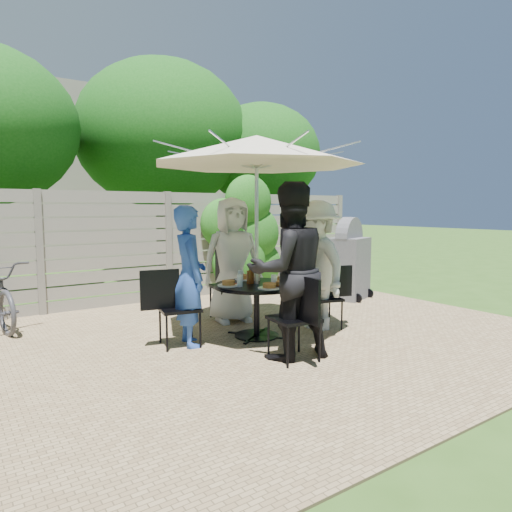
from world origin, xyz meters
TOP-DOWN VIEW (x-y plane):
  - backyard_envelope at (0.09, 10.29)m, footprint 60.00×60.00m
  - patio_table at (-0.05, 0.28)m, footprint 1.18×1.18m
  - umbrella at (-0.05, 0.28)m, footprint 2.92×2.92m
  - chair_back at (0.13, 1.23)m, footprint 0.52×0.73m
  - person_back at (0.10, 1.10)m, footprint 0.93×0.70m
  - chair_left at (-1.00, 0.47)m, footprint 0.68×0.51m
  - person_left at (-0.87, 0.44)m, footprint 0.49×0.65m
  - chair_front at (-0.24, -0.66)m, footprint 0.48×0.68m
  - person_front at (-0.21, -0.53)m, footprint 1.01×0.86m
  - chair_right at (0.89, 0.10)m, footprint 0.63×0.50m
  - person_right at (0.76, 0.12)m, footprint 0.81×1.18m
  - plate_back at (0.01, 0.64)m, footprint 0.26×0.26m
  - plate_left at (-0.41, 0.35)m, footprint 0.26×0.26m
  - plate_front at (-0.12, -0.07)m, footprint 0.26×0.26m
  - plate_right at (0.30, 0.21)m, footprint 0.26×0.26m
  - plate_extra at (0.07, -0.05)m, footprint 0.24×0.24m
  - glass_back at (-0.11, 0.56)m, footprint 0.07×0.07m
  - glass_left at (-0.33, 0.23)m, footprint 0.07×0.07m
  - glass_front at (-0.00, 0.01)m, footprint 0.07×0.07m
  - syrup_jug at (-0.10, 0.34)m, footprint 0.09×0.09m
  - coffee_cup at (0.09, 0.48)m, footprint 0.08×0.08m
  - bbq_grill at (2.59, 1.32)m, footprint 0.84×0.75m

SIDE VIEW (x-z plane):
  - chair_right at x=0.89m, z-range -0.16..0.66m
  - chair_left at x=-1.00m, z-range -0.18..0.72m
  - chair_front at x=-0.24m, z-range -0.18..0.73m
  - chair_back at x=0.13m, z-range -0.20..0.79m
  - patio_table at x=-0.05m, z-range 0.13..0.79m
  - bbq_grill at x=2.59m, z-range -0.06..1.36m
  - plate_back at x=0.01m, z-range 0.66..0.72m
  - plate_left at x=-0.41m, z-range 0.66..0.72m
  - plate_front at x=-0.12m, z-range 0.66..0.72m
  - plate_right at x=0.30m, z-range 0.66..0.72m
  - plate_extra at x=0.07m, z-range 0.66..0.72m
  - coffee_cup at x=0.09m, z-range 0.66..0.78m
  - glass_back at x=-0.11m, z-range 0.66..0.80m
  - glass_left at x=-0.33m, z-range 0.66..0.80m
  - glass_front at x=0.00m, z-range 0.66..0.80m
  - syrup_jug at x=-0.10m, z-range 0.66..0.82m
  - person_left at x=-0.87m, z-range 0.00..1.61m
  - person_right at x=0.76m, z-range 0.00..1.67m
  - person_back at x=0.10m, z-range 0.00..1.72m
  - person_front at x=-0.21m, z-range 0.00..1.84m
  - umbrella at x=-0.05m, z-range 1.03..3.45m
  - backyard_envelope at x=0.09m, z-range 0.11..5.11m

